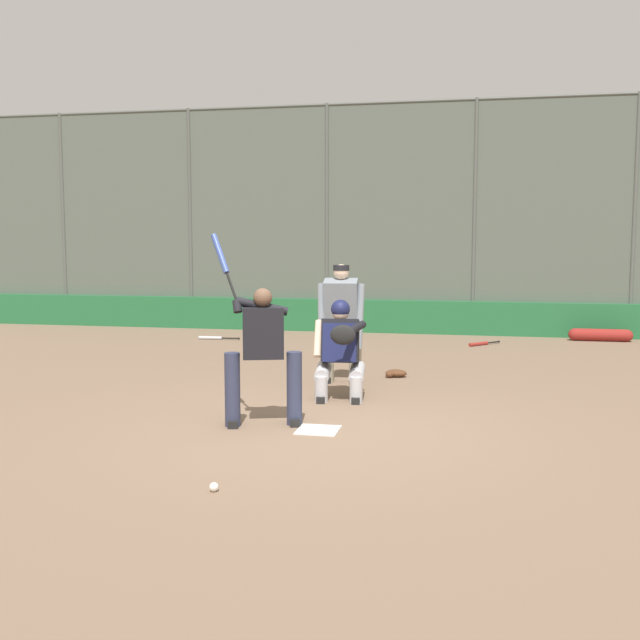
% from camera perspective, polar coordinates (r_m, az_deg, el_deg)
% --- Properties ---
extents(ground_plane, '(160.00, 160.00, 0.00)m').
position_cam_1_polar(ground_plane, '(7.88, -0.14, -8.42)').
color(ground_plane, '#7A604C').
extents(home_plate_marker, '(0.43, 0.43, 0.01)m').
position_cam_1_polar(home_plate_marker, '(7.87, -0.14, -8.38)').
color(home_plate_marker, white).
rests_on(home_plate_marker, ground_plane).
extents(backstop_fence, '(21.83, 0.08, 4.85)m').
position_cam_1_polar(backstop_fence, '(15.98, 6.06, 8.04)').
color(backstop_fence, '#515651').
rests_on(backstop_fence, ground_plane).
extents(padding_wall, '(21.31, 0.18, 0.70)m').
position_cam_1_polar(padding_wall, '(15.95, 5.94, 0.25)').
color(padding_wall, '#236638').
rests_on(padding_wall, ground_plane).
extents(bleachers_beyond, '(15.22, 3.05, 1.80)m').
position_cam_1_polar(bleachers_beyond, '(19.11, 1.28, 1.97)').
color(bleachers_beyond, slate).
rests_on(bleachers_beyond, ground_plane).
extents(batter_at_plate, '(1.07, 0.53, 2.05)m').
position_cam_1_polar(batter_at_plate, '(7.96, -4.43, -2.39)').
color(batter_at_plate, '#2D334C').
rests_on(batter_at_plate, ground_plane).
extents(catcher_behind_plate, '(0.67, 0.78, 1.24)m').
position_cam_1_polar(catcher_behind_plate, '(9.26, 1.53, -2.16)').
color(catcher_behind_plate, '#B7B7BC').
rests_on(catcher_behind_plate, ground_plane).
extents(umpire_home, '(0.67, 0.43, 1.65)m').
position_cam_1_polar(umpire_home, '(10.28, 1.62, 0.01)').
color(umpire_home, gray).
rests_on(umpire_home, ground_plane).
extents(spare_bat_near_backstop, '(0.84, 0.09, 0.07)m').
position_cam_1_polar(spare_bat_near_backstop, '(15.02, -8.11, -1.36)').
color(spare_bat_near_backstop, black).
rests_on(spare_bat_near_backstop, ground_plane).
extents(spare_bat_by_padding, '(0.59, 0.63, 0.07)m').
position_cam_1_polar(spare_bat_by_padding, '(14.37, 12.15, -1.77)').
color(spare_bat_by_padding, black).
rests_on(spare_bat_by_padding, ground_plane).
extents(fielding_glove_on_dirt, '(0.31, 0.24, 0.11)m').
position_cam_1_polar(fielding_glove_on_dirt, '(10.89, 5.76, -4.07)').
color(fielding_glove_on_dirt, '#56331E').
rests_on(fielding_glove_on_dirt, ground_plane).
extents(baseball_loose, '(0.07, 0.07, 0.07)m').
position_cam_1_polar(baseball_loose, '(6.10, -8.09, -12.49)').
color(baseball_loose, white).
rests_on(baseball_loose, ground_plane).
extents(equipment_bag_dugout_side, '(1.21, 0.24, 0.24)m').
position_cam_1_polar(equipment_bag_dugout_side, '(15.63, 20.58, -1.08)').
color(equipment_bag_dugout_side, maroon).
rests_on(equipment_bag_dugout_side, ground_plane).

